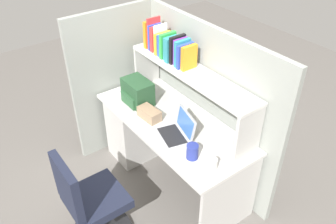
{
  "coord_description": "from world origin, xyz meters",
  "views": [
    {
      "loc": [
        2.01,
        -1.54,
        2.64
      ],
      "look_at": [
        0.0,
        -0.05,
        0.85
      ],
      "focal_mm": 37.61,
      "sensor_mm": 36.0,
      "label": 1
    }
  ],
  "objects_px": {
    "laptop": "(178,131)",
    "tissue_box": "(149,114)",
    "computer_mouse": "(122,91)",
    "backpack": "(137,92)",
    "office_chair": "(91,207)",
    "snack_canister": "(192,152)",
    "paper_cup": "(212,164)"
  },
  "relations": [
    {
      "from": "office_chair",
      "to": "snack_canister",
      "type": "bearing_deg",
      "value": -111.19
    },
    {
      "from": "laptop",
      "to": "backpack",
      "type": "xyz_separation_m",
      "value": [
        -0.64,
        0.0,
        0.07
      ]
    },
    {
      "from": "paper_cup",
      "to": "snack_canister",
      "type": "bearing_deg",
      "value": -167.24
    },
    {
      "from": "paper_cup",
      "to": "snack_canister",
      "type": "relative_size",
      "value": 0.79
    },
    {
      "from": "laptop",
      "to": "tissue_box",
      "type": "bearing_deg",
      "value": -171.77
    },
    {
      "from": "backpack",
      "to": "office_chair",
      "type": "bearing_deg",
      "value": -54.43
    },
    {
      "from": "office_chair",
      "to": "computer_mouse",
      "type": "bearing_deg",
      "value": -43.49
    },
    {
      "from": "paper_cup",
      "to": "snack_canister",
      "type": "xyz_separation_m",
      "value": [
        -0.19,
        -0.04,
        0.01
      ]
    },
    {
      "from": "tissue_box",
      "to": "paper_cup",
      "type": "bearing_deg",
      "value": -2.85
    },
    {
      "from": "laptop",
      "to": "backpack",
      "type": "height_order",
      "value": "backpack"
    },
    {
      "from": "tissue_box",
      "to": "office_chair",
      "type": "xyz_separation_m",
      "value": [
        0.32,
        -0.8,
        -0.39
      ]
    },
    {
      "from": "backpack",
      "to": "tissue_box",
      "type": "xyz_separation_m",
      "value": [
        0.28,
        -0.05,
        -0.07
      ]
    },
    {
      "from": "snack_canister",
      "to": "office_chair",
      "type": "bearing_deg",
      "value": -111.63
    },
    {
      "from": "computer_mouse",
      "to": "snack_canister",
      "type": "xyz_separation_m",
      "value": [
        1.16,
        -0.05,
        0.05
      ]
    },
    {
      "from": "tissue_box",
      "to": "snack_canister",
      "type": "distance_m",
      "value": 0.63
    },
    {
      "from": "computer_mouse",
      "to": "paper_cup",
      "type": "distance_m",
      "value": 1.35
    },
    {
      "from": "computer_mouse",
      "to": "tissue_box",
      "type": "relative_size",
      "value": 0.47
    },
    {
      "from": "paper_cup",
      "to": "office_chair",
      "type": "height_order",
      "value": "office_chair"
    },
    {
      "from": "tissue_box",
      "to": "backpack",
      "type": "bearing_deg",
      "value": 164.8
    },
    {
      "from": "laptop",
      "to": "office_chair",
      "type": "xyz_separation_m",
      "value": [
        -0.03,
        -0.85,
        -0.39
      ]
    },
    {
      "from": "laptop",
      "to": "snack_canister",
      "type": "height_order",
      "value": "laptop"
    },
    {
      "from": "laptop",
      "to": "snack_canister",
      "type": "xyz_separation_m",
      "value": [
        0.28,
        -0.07,
        0.01
      ]
    },
    {
      "from": "backpack",
      "to": "office_chair",
      "type": "distance_m",
      "value": 1.14
    },
    {
      "from": "laptop",
      "to": "office_chair",
      "type": "distance_m",
      "value": 0.93
    },
    {
      "from": "computer_mouse",
      "to": "paper_cup",
      "type": "xyz_separation_m",
      "value": [
        1.35,
        -0.0,
        0.03
      ]
    },
    {
      "from": "computer_mouse",
      "to": "laptop",
      "type": "bearing_deg",
      "value": -19.78
    },
    {
      "from": "snack_canister",
      "to": "paper_cup",
      "type": "bearing_deg",
      "value": 12.76
    },
    {
      "from": "laptop",
      "to": "paper_cup",
      "type": "bearing_deg",
      "value": -3.66
    },
    {
      "from": "tissue_box",
      "to": "snack_canister",
      "type": "relative_size",
      "value": 1.76
    },
    {
      "from": "office_chair",
      "to": "tissue_box",
      "type": "bearing_deg",
      "value": -67.41
    },
    {
      "from": "snack_canister",
      "to": "backpack",
      "type": "bearing_deg",
      "value": 175.24
    },
    {
      "from": "backpack",
      "to": "tissue_box",
      "type": "height_order",
      "value": "backpack"
    }
  ]
}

